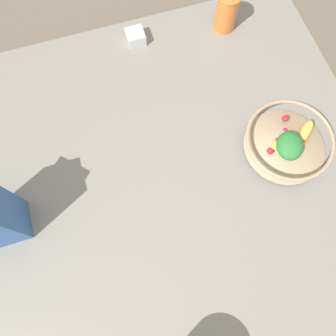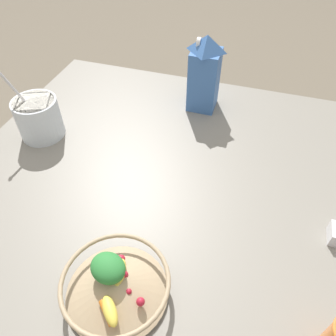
% 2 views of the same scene
% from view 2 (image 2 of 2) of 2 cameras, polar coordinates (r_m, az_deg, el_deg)
% --- Properties ---
extents(ground_plane, '(6.00, 6.00, 0.00)m').
position_cam_2_polar(ground_plane, '(0.97, -2.25, -3.48)').
color(ground_plane, '#665B4C').
extents(countertop, '(1.16, 1.16, 0.04)m').
position_cam_2_polar(countertop, '(0.96, -2.28, -2.79)').
color(countertop, gray).
rests_on(countertop, ground_plane).
extents(fruit_bowl, '(0.23, 0.23, 0.09)m').
position_cam_2_polar(fruit_bowl, '(0.73, -9.12, -19.44)').
color(fruit_bowl, tan).
rests_on(fruit_bowl, countertop).
extents(milk_carton, '(0.10, 0.10, 0.26)m').
position_cam_2_polar(milk_carton, '(1.16, 6.37, 16.09)').
color(milk_carton, '#3D6BB2').
rests_on(milk_carton, countertop).
extents(yogurt_tub, '(0.14, 0.16, 0.26)m').
position_cam_2_polar(yogurt_tub, '(1.13, -21.67, 8.36)').
color(yogurt_tub, silver).
rests_on(yogurt_tub, countertop).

